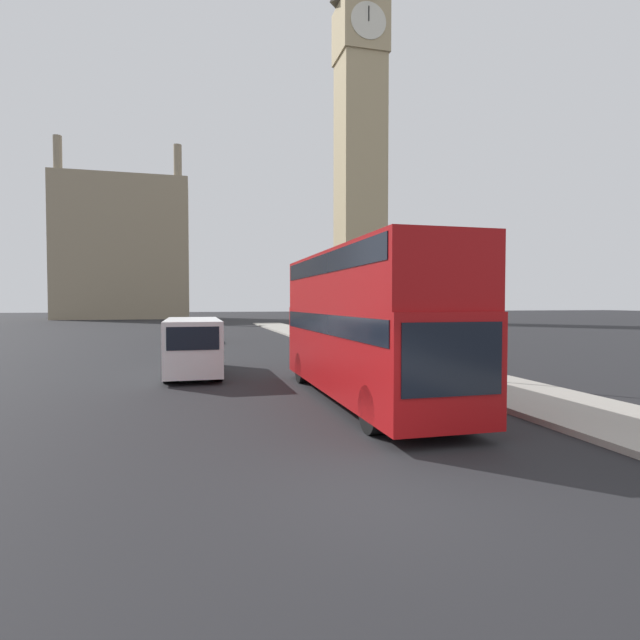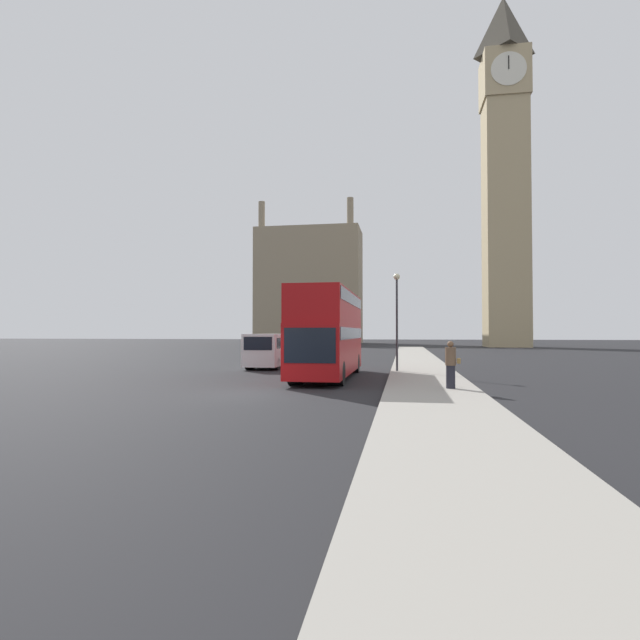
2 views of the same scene
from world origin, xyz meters
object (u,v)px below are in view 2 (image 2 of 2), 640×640
at_px(parked_sedan, 316,349).
at_px(street_lamp, 397,306).
at_px(white_van, 271,349).
at_px(red_double_decker_bus, 329,330).
at_px(pedestrian, 451,365).
at_px(clock_tower, 505,166).

bearing_deg(parked_sedan, street_lamp, -67.97).
bearing_deg(white_van, red_double_decker_bus, -54.07).
relative_size(pedestrian, street_lamp, 0.33).
relative_size(clock_tower, parked_sedan, 12.48).
height_order(pedestrian, parked_sedan, pedestrian).
height_order(street_lamp, parked_sedan, street_lamp).
bearing_deg(pedestrian, street_lamp, 104.33).
distance_m(white_van, street_lamp, 9.26).
xyz_separation_m(red_double_decker_bus, white_van, (-4.84, 6.68, -1.23)).
height_order(white_van, pedestrian, white_van).
bearing_deg(red_double_decker_bus, parked_sedan, 101.46).
relative_size(white_van, street_lamp, 1.12).
relative_size(clock_tower, red_double_decker_bus, 5.51).
height_order(white_van, street_lamp, street_lamp).
distance_m(white_van, pedestrian, 15.77).
bearing_deg(white_van, clock_tower, 64.35).
distance_m(clock_tower, red_double_decker_bus, 67.12).
bearing_deg(clock_tower, red_double_decker_bus, -108.88).
bearing_deg(street_lamp, parked_sedan, 112.03).
bearing_deg(street_lamp, clock_tower, 73.26).
height_order(red_double_decker_bus, pedestrian, red_double_decker_bus).
distance_m(street_lamp, parked_sedan, 21.92).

